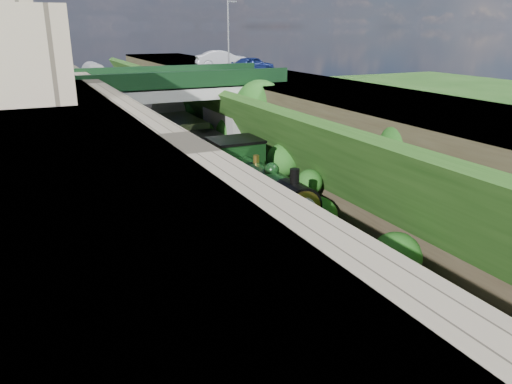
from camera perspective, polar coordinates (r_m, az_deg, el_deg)
ground at (r=18.48m, az=11.69°, el=-15.24°), size 160.00×160.00×0.00m
trackbed at (r=34.95m, az=-8.14°, el=1.53°), size 10.00×90.00×0.20m
retaining_wall at (r=32.99m, az=-17.59°, el=5.95°), size 1.00×90.00×7.00m
street_plateau_left at (r=32.73m, az=-23.66°, el=5.16°), size 6.00×90.00×7.00m
street_plateau_right at (r=38.01m, az=5.54°, el=7.69°), size 8.00×90.00×6.25m
embankment_slope at (r=35.58m, az=-0.35°, el=6.47°), size 4.76×90.00×6.58m
track_left at (r=34.41m, az=-11.32°, el=1.34°), size 2.50×90.00×0.20m
track_right at (r=35.26m, az=-6.29°, el=2.01°), size 2.50×90.00×0.20m
road_bridge at (r=38.07m, az=-8.88°, el=9.03°), size 16.00×6.40×7.25m
building_near at (r=26.07m, az=-25.71°, el=14.18°), size 4.00×8.00×4.00m
tree at (r=36.23m, az=0.52°, el=9.69°), size 3.60×3.80×6.60m
lamppost at (r=45.11m, az=-3.13°, el=17.65°), size 0.87×0.15×6.00m
car_blue at (r=45.50m, az=-0.37°, el=14.37°), size 4.30×2.47×1.38m
car_silver at (r=50.19m, az=-3.84°, el=14.89°), size 5.38×2.67×1.69m
locomotive at (r=26.62m, az=0.16°, el=0.38°), size 3.10×10.23×3.83m
tender at (r=33.22m, az=-5.32°, el=3.47°), size 2.70×6.00×3.05m
coach_front at (r=44.91m, az=-10.97°, el=7.69°), size 2.90×18.00×3.70m
coach_middle at (r=63.09m, az=-15.44°, el=10.38°), size 2.90×18.00×3.70m
coach_rear at (r=81.55m, az=-17.92°, el=11.84°), size 2.90×18.00×3.70m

